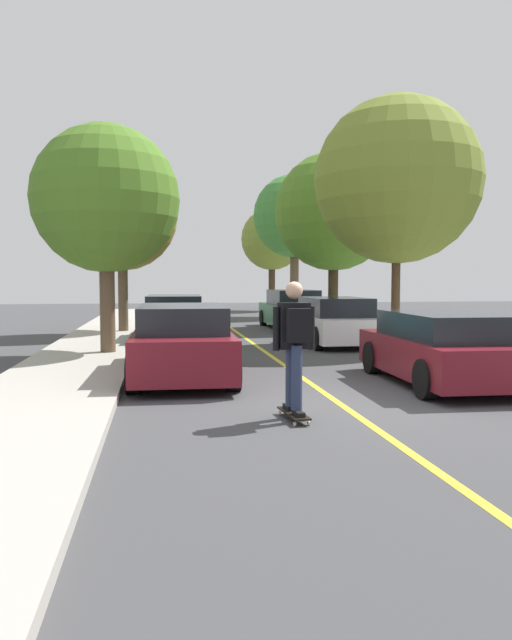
% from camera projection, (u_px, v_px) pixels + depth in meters
% --- Properties ---
extents(ground, '(80.00, 80.00, 0.00)m').
position_uv_depth(ground, '(341.00, 404.00, 9.23)').
color(ground, '#424244').
extents(sidewalk_left, '(2.28, 56.00, 0.14)m').
position_uv_depth(sidewalk_left, '(31.00, 410.00, 8.55)').
color(sidewalk_left, '#ADA89E').
rests_on(sidewalk_left, ground).
extents(center_line, '(0.12, 39.20, 0.01)m').
position_uv_depth(center_line, '(287.00, 367.00, 13.18)').
color(center_line, gold).
rests_on(center_line, ground).
extents(parked_car_left_nearest, '(1.96, 4.44, 1.39)m').
position_uv_depth(parked_car_left_nearest, '(182.00, 342.00, 11.63)').
color(parked_car_left_nearest, maroon).
rests_on(parked_car_left_nearest, ground).
extents(parked_car_left_near, '(2.01, 4.30, 1.40)m').
position_uv_depth(parked_car_left_near, '(174.00, 319.00, 18.48)').
color(parked_car_left_near, '#196066').
rests_on(parked_car_left_near, ground).
extents(parked_car_right_nearest, '(1.92, 4.12, 1.29)m').
position_uv_depth(parked_car_right_nearest, '(440.00, 348.00, 10.97)').
color(parked_car_right_nearest, maroon).
rests_on(parked_car_right_nearest, ground).
extents(parked_car_right_near, '(1.90, 4.13, 1.36)m').
position_uv_depth(parked_car_right_near, '(335.00, 321.00, 17.64)').
color(parked_car_right_near, white).
rests_on(parked_car_right_near, ground).
extents(parked_car_right_far, '(1.91, 4.60, 1.48)m').
position_uv_depth(parked_car_right_far, '(292.00, 310.00, 23.41)').
color(parked_car_right_far, '#1E5B33').
rests_on(parked_car_right_far, ground).
extents(street_tree_left_nearest, '(3.50, 3.50, 5.40)m').
position_uv_depth(street_tree_left_nearest, '(106.00, 200.00, 14.53)').
color(street_tree_left_nearest, brown).
rests_on(street_tree_left_nearest, sidewalk_left).
extents(street_tree_left_near, '(3.72, 3.72, 5.76)m').
position_uv_depth(street_tree_left_near, '(122.00, 216.00, 20.60)').
color(street_tree_left_near, brown).
rests_on(street_tree_left_near, sidewalk_left).
extents(street_tree_right_nearest, '(4.68, 4.68, 6.86)m').
position_uv_depth(street_tree_right_nearest, '(397.00, 181.00, 17.21)').
color(street_tree_right_nearest, '#4C3823').
rests_on(street_tree_right_nearest, sidewalk_right).
extents(street_tree_right_near, '(4.55, 4.55, 6.62)m').
position_uv_depth(street_tree_right_near, '(334.00, 212.00, 23.55)').
color(street_tree_right_near, '#3D2D1E').
rests_on(street_tree_right_near, sidewalk_right).
extents(street_tree_right_far, '(4.12, 4.12, 6.95)m').
position_uv_depth(street_tree_right_far, '(295.00, 217.00, 30.43)').
color(street_tree_right_far, brown).
rests_on(street_tree_right_far, sidewalk_right).
extents(street_tree_right_farthest, '(3.70, 3.70, 6.01)m').
position_uv_depth(street_tree_right_farthest, '(272.00, 239.00, 36.69)').
color(street_tree_right_farthest, '#3D2D1E').
rests_on(street_tree_right_farthest, sidewalk_right).
extents(fire_hydrant, '(0.20, 0.20, 0.70)m').
position_uv_depth(fire_hydrant, '(398.00, 330.00, 16.89)').
color(fire_hydrant, '#B2140F').
rests_on(fire_hydrant, sidewalk_right).
extents(skateboard, '(0.30, 0.86, 0.10)m').
position_uv_depth(skateboard, '(294.00, 413.00, 8.22)').
color(skateboard, black).
rests_on(skateboard, ground).
extents(skateboarder, '(0.59, 0.71, 1.75)m').
position_uv_depth(skateboarder, '(295.00, 339.00, 8.12)').
color(skateboarder, black).
rests_on(skateboarder, skateboard).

